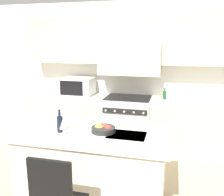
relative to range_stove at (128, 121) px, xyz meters
The scene contains 10 objects.
back_cabinetry 1.17m from the range_stove, 90.00° to the left, with size 10.00×0.46×2.70m.
back_counter 0.02m from the range_stove, 90.00° to the left, with size 3.94×0.62×0.94m.
range_stove is the anchor object (origin of this frame).
microwave 1.18m from the range_stove, behind, with size 0.58×0.44×0.33m.
kitchen_island 1.79m from the range_stove, 92.96° to the right, with size 1.83×0.93×0.91m.
wine_bottle 2.02m from the range_stove, 103.93° to the right, with size 0.07×0.07×0.28m.
wine_glass_near 2.10m from the range_stove, 100.91° to the right, with size 0.08×0.08×0.19m.
wine_glass_far 1.68m from the range_stove, 97.61° to the right, with size 0.08×0.08×0.19m.
fruit_bowl 1.82m from the range_stove, 89.13° to the right, with size 0.29×0.29×0.10m.
oil_bottle_on_counter 0.86m from the range_stove, ahead, with size 0.07×0.07×0.21m.
Camera 1 is at (0.82, -2.61, 1.97)m, focal length 40.00 mm.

